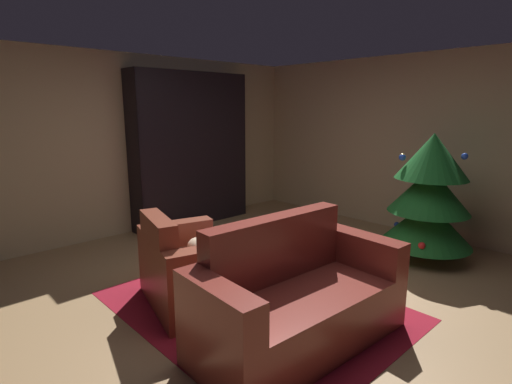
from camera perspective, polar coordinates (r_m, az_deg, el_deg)
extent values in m
plane|color=#99764D|center=(4.01, 1.37, -14.32)|extent=(7.04, 7.04, 0.00)
cube|color=tan|center=(6.08, 21.85, 6.22)|extent=(5.61, 0.06, 2.50)
cube|color=tan|center=(5.92, -17.95, 6.37)|extent=(0.06, 5.98, 2.50)
cube|color=maroon|center=(3.78, -0.20, -15.95)|extent=(2.56, 1.98, 0.01)
cube|color=black|center=(6.02, -8.35, 5.87)|extent=(0.03, 1.88, 2.29)
cube|color=black|center=(6.73, -2.70, 6.62)|extent=(0.38, 0.02, 2.29)
cube|color=black|center=(5.70, -17.08, 5.12)|extent=(0.38, 0.03, 2.29)
cube|color=black|center=(6.38, -8.96, -4.16)|extent=(0.36, 1.83, 0.03)
cube|color=black|center=(6.29, -9.07, -0.86)|extent=(0.36, 1.83, 0.03)
cube|color=black|center=(6.22, -9.19, 2.52)|extent=(0.36, 1.83, 0.02)
cube|color=black|center=(6.16, -9.30, 5.98)|extent=(0.36, 1.83, 0.02)
cube|color=black|center=(6.14, -9.42, 9.48)|extent=(0.36, 1.83, 0.02)
cube|color=black|center=(6.13, -9.55, 13.00)|extent=(0.36, 1.83, 0.02)
cube|color=black|center=(6.15, -9.68, 16.51)|extent=(0.36, 1.83, 0.03)
cube|color=black|center=(6.29, -10.03, 5.50)|extent=(0.05, 0.96, 0.60)
cube|color=black|center=(6.27, -9.90, 5.48)|extent=(0.03, 0.99, 0.63)
cube|color=gold|center=(6.91, -3.20, -1.39)|extent=(0.24, 0.03, 0.30)
cube|color=#A6AE8E|center=(6.88, -3.31, -1.80)|extent=(0.28, 0.03, 0.22)
cube|color=navy|center=(6.85, -3.57, -1.57)|extent=(0.27, 0.03, 0.29)
cube|color=purple|center=(6.85, -4.04, -1.64)|extent=(0.20, 0.04, 0.27)
cube|color=#2C7441|center=(6.80, -4.19, -1.81)|extent=(0.27, 0.03, 0.26)
cube|color=red|center=(6.82, -3.41, 1.49)|extent=(0.23, 0.03, 0.26)
cube|color=#3C753C|center=(6.79, -3.52, 1.26)|extent=(0.27, 0.03, 0.22)
cube|color=#223F98|center=(6.78, -3.94, 1.67)|extent=(0.20, 0.04, 0.32)
cube|color=#2F8742|center=(6.75, -4.14, 1.31)|extent=(0.24, 0.04, 0.25)
cube|color=red|center=(6.71, -4.54, 1.28)|extent=(0.23, 0.05, 0.25)
cube|color=#3D402E|center=(6.73, -3.65, 11.18)|extent=(0.18, 0.04, 0.29)
cube|color=#954A8D|center=(6.66, -3.70, 11.21)|extent=(0.27, 0.05, 0.30)
cube|color=red|center=(6.65, -4.15, 10.96)|extent=(0.23, 0.04, 0.25)
cube|color=#884B9E|center=(6.61, -4.37, 10.87)|extent=(0.25, 0.04, 0.23)
cube|color=teal|center=(6.61, -4.78, 11.10)|extent=(0.20, 0.03, 0.28)
cube|color=gold|center=(6.56, -4.91, 10.92)|extent=(0.26, 0.05, 0.24)
cube|color=gold|center=(6.69, -3.59, 14.27)|extent=(0.27, 0.04, 0.26)
cube|color=orange|center=(6.65, -3.94, 14.41)|extent=(0.27, 0.03, 0.29)
cube|color=#473021|center=(6.63, -4.23, 14.33)|extent=(0.25, 0.04, 0.27)
cube|color=orange|center=(6.60, -4.49, 14.49)|extent=(0.27, 0.04, 0.31)
cube|color=#0C648D|center=(6.59, -4.99, 14.09)|extent=(0.22, 0.04, 0.22)
cube|color=#873F96|center=(6.58, -5.37, 14.55)|extent=(0.18, 0.03, 0.32)
cube|color=#2C7433|center=(6.52, -5.41, 14.46)|extent=(0.26, 0.03, 0.30)
cube|color=navy|center=(6.53, -5.89, 14.48)|extent=(0.19, 0.04, 0.31)
cube|color=brown|center=(3.81, -9.23, -12.36)|extent=(0.82, 0.87, 0.43)
cube|color=brown|center=(3.58, -13.76, -6.80)|extent=(0.68, 0.32, 0.43)
cube|color=brown|center=(3.40, -6.90, -13.20)|extent=(0.36, 0.75, 0.67)
cube|color=brown|center=(4.13, -11.23, -8.68)|extent=(0.36, 0.75, 0.67)
ellipsoid|color=#D0B592|center=(3.71, -8.31, -7.89)|extent=(0.32, 0.25, 0.18)
sphere|color=#D0B592|center=(3.76, -6.67, -6.71)|extent=(0.13, 0.13, 0.13)
cube|color=maroon|center=(3.19, 6.42, -17.42)|extent=(0.83, 1.37, 0.43)
cube|color=maroon|center=(3.18, 2.71, -8.01)|extent=(0.24, 1.34, 0.52)
cube|color=maroon|center=(2.69, -5.47, -19.97)|extent=(0.77, 0.23, 0.72)
cube|color=maroon|center=(3.66, 14.85, -11.22)|extent=(0.77, 0.23, 0.72)
cylinder|color=black|center=(3.63, 3.71, -13.52)|extent=(0.04, 0.04, 0.42)
cylinder|color=black|center=(3.93, 2.23, -11.48)|extent=(0.04, 0.04, 0.42)
cylinder|color=black|center=(3.71, -1.05, -12.90)|extent=(0.04, 0.04, 0.42)
cylinder|color=silver|center=(3.67, 1.78, -9.44)|extent=(0.67, 0.67, 0.02)
cube|color=#284F95|center=(3.70, 1.18, -8.92)|extent=(0.21, 0.12, 0.02)
cube|color=#418550|center=(3.68, 1.32, -8.72)|extent=(0.19, 0.16, 0.02)
cube|color=#377643|center=(3.67, 1.25, -8.52)|extent=(0.16, 0.11, 0.02)
cube|color=#31458D|center=(3.68, 1.40, -8.19)|extent=(0.18, 0.14, 0.02)
cube|color=#B7312C|center=(3.67, 1.27, -7.90)|extent=(0.23, 0.16, 0.03)
cylinder|color=navy|center=(3.59, 4.69, -8.06)|extent=(0.07, 0.07, 0.20)
cylinder|color=navy|center=(3.55, 4.72, -5.98)|extent=(0.03, 0.03, 0.07)
cylinder|color=brown|center=(5.25, 22.90, -7.73)|extent=(0.08, 0.08, 0.18)
cone|color=#1A6023|center=(5.15, 23.22, -4.04)|extent=(1.03, 1.03, 0.53)
cone|color=#1A6023|center=(5.06, 23.59, 0.27)|extent=(0.92, 0.92, 0.53)
cone|color=#1A6023|center=(5.00, 23.97, 4.71)|extent=(0.81, 0.81, 0.53)
sphere|color=blue|center=(5.42, 19.51, -4.42)|extent=(0.07, 0.07, 0.07)
sphere|color=blue|center=(4.94, 27.69, 4.54)|extent=(0.07, 0.07, 0.07)
sphere|color=blue|center=(4.96, 20.21, 4.67)|extent=(0.08, 0.08, 0.08)
sphere|color=red|center=(4.79, 22.63, -7.10)|extent=(0.08, 0.08, 0.08)
sphere|color=yellow|center=(4.97, 20.22, 4.91)|extent=(0.05, 0.05, 0.05)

